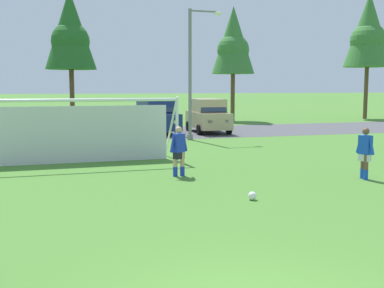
# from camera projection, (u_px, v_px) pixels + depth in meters

# --- Properties ---
(ground_plane) EXTENTS (400.00, 400.00, 0.00)m
(ground_plane) POSITION_uv_depth(u_px,v_px,m) (110.00, 155.00, 20.27)
(ground_plane) COLOR #477A2D
(parking_lot_strip) EXTENTS (52.00, 8.40, 0.01)m
(parking_lot_strip) POSITION_uv_depth(u_px,v_px,m) (91.00, 135.00, 29.12)
(parking_lot_strip) COLOR #4C4C51
(parking_lot_strip) RESTS_ON ground
(soccer_ball) EXTENTS (0.22, 0.22, 0.22)m
(soccer_ball) POSITION_uv_depth(u_px,v_px,m) (252.00, 196.00, 12.23)
(soccer_ball) COLOR white
(soccer_ball) RESTS_ON ground
(soccer_goal) EXTENTS (7.44, 2.03, 2.57)m
(soccer_goal) POSITION_uv_depth(u_px,v_px,m) (79.00, 130.00, 17.95)
(soccer_goal) COLOR white
(soccer_goal) RESTS_ON ground
(player_midfield_center) EXTENTS (0.34, 0.75, 1.64)m
(player_midfield_center) POSITION_uv_depth(u_px,v_px,m) (365.00, 153.00, 14.94)
(player_midfield_center) COLOR brown
(player_midfield_center) RESTS_ON ground
(player_defender_far) EXTENTS (0.71, 0.41, 1.64)m
(player_defender_far) POSITION_uv_depth(u_px,v_px,m) (179.00, 151.00, 15.43)
(player_defender_far) COLOR tan
(player_defender_far) RESTS_ON ground
(parked_car_slot_center_left) EXTENTS (2.16, 4.27, 1.72)m
(parked_car_slot_center_left) POSITION_uv_depth(u_px,v_px,m) (39.00, 122.00, 28.04)
(parked_car_slot_center_left) COLOR silver
(parked_car_slot_center_left) RESTS_ON ground
(parked_car_slot_center) EXTENTS (2.08, 4.22, 1.72)m
(parked_car_slot_center) POSITION_uv_depth(u_px,v_px,m) (78.00, 121.00, 28.79)
(parked_car_slot_center) COLOR black
(parked_car_slot_center) RESTS_ON ground
(parked_car_slot_center_right) EXTENTS (2.35, 4.71, 2.16)m
(parked_car_slot_center_right) POSITION_uv_depth(u_px,v_px,m) (156.00, 116.00, 29.70)
(parked_car_slot_center_right) COLOR navy
(parked_car_slot_center_right) RESTS_ON ground
(parked_car_slot_right) EXTENTS (2.30, 4.68, 2.16)m
(parked_car_slot_right) POSITION_uv_depth(u_px,v_px,m) (208.00, 115.00, 30.42)
(parked_car_slot_right) COLOR tan
(parked_car_slot_right) RESTS_ON ground
(tree_center_back) EXTENTS (3.84, 3.84, 10.23)m
(tree_center_back) POSITION_uv_depth(u_px,v_px,m) (70.00, 32.00, 35.60)
(tree_center_back) COLOR brown
(tree_center_back) RESTS_ON ground
(tree_mid_right) EXTENTS (3.65, 3.65, 9.74)m
(tree_mid_right) POSITION_uv_depth(u_px,v_px,m) (233.00, 43.00, 40.21)
(tree_mid_right) COLOR brown
(tree_mid_right) RESTS_ON ground
(tree_right_edge) EXTENTS (4.29, 4.29, 11.44)m
(tree_right_edge) POSITION_uv_depth(u_px,v_px,m) (368.00, 32.00, 42.91)
(tree_right_edge) COLOR brown
(tree_right_edge) RESTS_ON ground
(street_lamp) EXTENTS (2.00, 0.32, 7.12)m
(street_lamp) POSITION_uv_depth(u_px,v_px,m) (193.00, 73.00, 25.90)
(street_lamp) COLOR slate
(street_lamp) RESTS_ON ground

